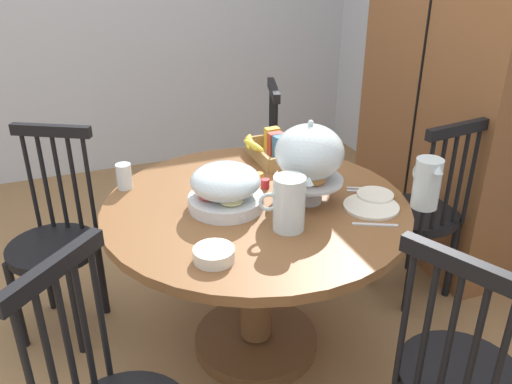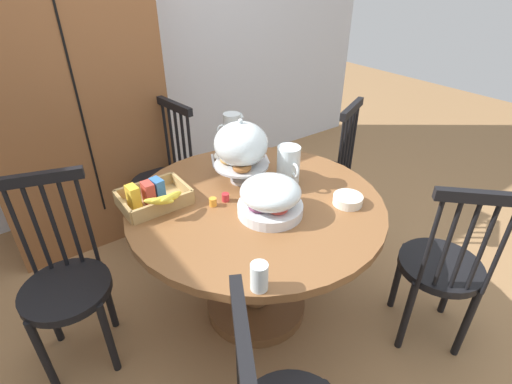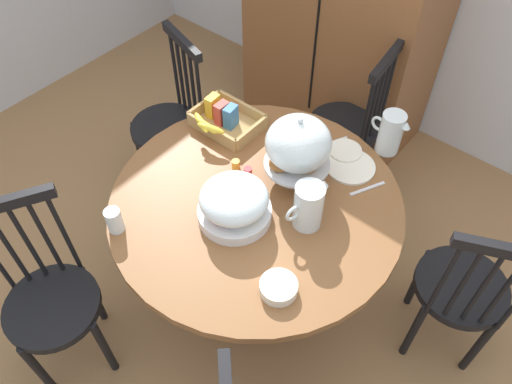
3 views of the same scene
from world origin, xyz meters
name	(u,v)px [view 3 (image 3 of 3)]	position (x,y,z in m)	size (l,w,h in m)	color
ground_plane	(252,314)	(0.00, 0.00, 0.00)	(10.00, 10.00, 0.00)	#997047
dining_table	(256,229)	(-0.07, 0.12, 0.53)	(1.24, 1.24, 0.74)	brown
windsor_chair_near_window	(52,301)	(-0.54, -0.67, 0.45)	(0.45, 0.45, 0.97)	black
windsor_chair_facing_door	(461,291)	(0.77, 0.48, 0.45)	(0.44, 0.44, 0.97)	black
windsor_chair_far_side	(347,128)	(-0.17, 1.04, 0.45)	(0.40, 0.40, 0.97)	black
windsor_chair_host_seat	(170,126)	(-0.94, 0.42, 0.45)	(0.42, 0.42, 0.97)	black
pastry_stand_with_dome	(298,146)	(-0.02, 0.32, 0.94)	(0.28, 0.28, 0.34)	silver
fruit_platter_covered	(235,203)	(-0.09, 0.00, 0.83)	(0.30, 0.30, 0.18)	silver
orange_juice_pitcher	(308,208)	(0.16, 0.16, 0.83)	(0.12, 0.20, 0.21)	silver
milk_pitcher	(390,134)	(0.19, 0.73, 0.83)	(0.19, 0.11, 0.20)	silver
cereal_basket	(223,119)	(-0.49, 0.38, 0.78)	(0.32, 0.30, 0.12)	tan
china_plate_large	(350,166)	(0.13, 0.53, 0.75)	(0.22, 0.22, 0.01)	white
china_plate_small	(345,150)	(0.06, 0.59, 0.76)	(0.15, 0.15, 0.01)	white
cereal_bowl	(279,287)	(0.26, -0.16, 0.76)	(0.14, 0.14, 0.04)	white
drinking_glass	(114,220)	(-0.41, -0.35, 0.80)	(0.06, 0.06, 0.11)	silver
jam_jar_strawberry	(248,172)	(-0.19, 0.21, 0.76)	(0.04, 0.04, 0.04)	#B7282D
jam_jar_apricot	(236,164)	(-0.26, 0.21, 0.76)	(0.04, 0.04, 0.04)	orange
table_knife	(334,147)	(0.00, 0.60, 0.74)	(0.17, 0.01, 0.01)	silver
dinner_fork	(331,143)	(-0.02, 0.61, 0.74)	(0.17, 0.01, 0.01)	silver
soup_spoon	(367,189)	(0.25, 0.47, 0.74)	(0.17, 0.01, 0.01)	silver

